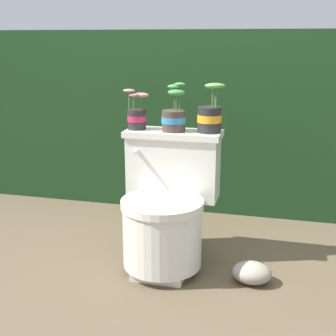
{
  "coord_description": "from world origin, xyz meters",
  "views": [
    {
      "loc": [
        0.48,
        -2.03,
        1.1
      ],
      "look_at": [
        -0.07,
        0.09,
        0.5
      ],
      "focal_mm": 50.0,
      "sensor_mm": 36.0,
      "label": 1
    }
  ],
  "objects_px": {
    "toilet": "(166,208)",
    "garden_stone": "(252,273)",
    "potted_plant_middle": "(210,115)",
    "potted_plant_left": "(137,115)",
    "potted_plant_midleft": "(174,116)"
  },
  "relations": [
    {
      "from": "toilet",
      "to": "garden_stone",
      "type": "relative_size",
      "value": 3.59
    },
    {
      "from": "toilet",
      "to": "potted_plant_middle",
      "type": "xyz_separation_m",
      "value": [
        0.18,
        0.15,
        0.45
      ]
    },
    {
      "from": "potted_plant_left",
      "to": "potted_plant_midleft",
      "type": "bearing_deg",
      "value": -1.57
    },
    {
      "from": "toilet",
      "to": "potted_plant_middle",
      "type": "distance_m",
      "value": 0.51
    },
    {
      "from": "potted_plant_midleft",
      "to": "potted_plant_left",
      "type": "bearing_deg",
      "value": 178.43
    },
    {
      "from": "potted_plant_left",
      "to": "potted_plant_middle",
      "type": "distance_m",
      "value": 0.37
    },
    {
      "from": "potted_plant_left",
      "to": "garden_stone",
      "type": "distance_m",
      "value": 0.95
    },
    {
      "from": "potted_plant_left",
      "to": "garden_stone",
      "type": "relative_size",
      "value": 1.11
    },
    {
      "from": "toilet",
      "to": "potted_plant_middle",
      "type": "height_order",
      "value": "potted_plant_middle"
    },
    {
      "from": "toilet",
      "to": "potted_plant_middle",
      "type": "relative_size",
      "value": 2.72
    },
    {
      "from": "potted_plant_midleft",
      "to": "garden_stone",
      "type": "xyz_separation_m",
      "value": [
        0.43,
        -0.22,
        -0.69
      ]
    },
    {
      "from": "toilet",
      "to": "potted_plant_left",
      "type": "distance_m",
      "value": 0.49
    },
    {
      "from": "potted_plant_midleft",
      "to": "garden_stone",
      "type": "height_order",
      "value": "potted_plant_midleft"
    },
    {
      "from": "toilet",
      "to": "potted_plant_left",
      "type": "relative_size",
      "value": 3.24
    },
    {
      "from": "toilet",
      "to": "potted_plant_middle",
      "type": "bearing_deg",
      "value": 38.72
    }
  ]
}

